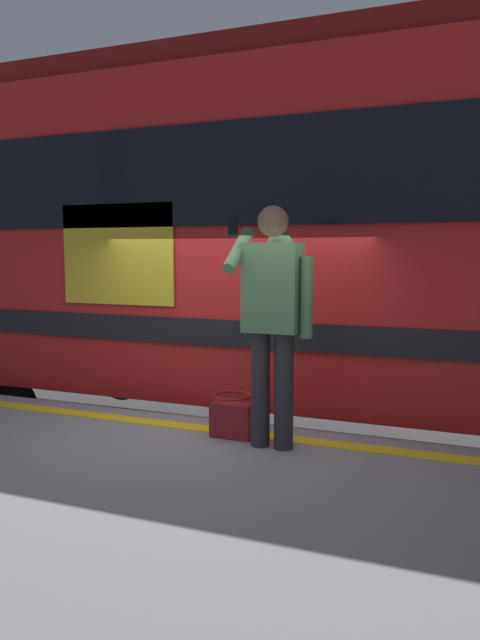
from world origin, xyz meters
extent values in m
plane|color=#3D3D3F|center=(0.00, 0.00, 0.00)|extent=(23.55, 23.55, 0.00)
cube|color=yellow|center=(0.00, 0.30, 0.96)|extent=(11.83, 0.16, 0.01)
cube|color=slate|center=(0.00, -1.13, 0.08)|extent=(15.69, 0.08, 0.16)
cube|color=slate|center=(0.00, -2.57, 0.08)|extent=(15.69, 0.08, 0.16)
cube|color=red|center=(-0.84, -1.85, 2.51)|extent=(11.60, 2.97, 3.12)
cube|color=maroon|center=(-0.84, -1.85, 4.19)|extent=(11.36, 2.74, 0.24)
cube|color=black|center=(-0.84, -0.35, 3.06)|extent=(11.02, 0.03, 0.90)
cube|color=black|center=(-0.84, -0.35, 1.65)|extent=(11.02, 0.03, 0.24)
cube|color=gold|center=(1.19, -0.34, 2.36)|extent=(1.21, 0.02, 0.96)
cylinder|color=black|center=(2.93, -0.66, 0.58)|extent=(0.84, 0.12, 0.84)
cylinder|color=black|center=(2.93, -3.04, 0.58)|extent=(0.84, 0.12, 0.84)
cylinder|color=#262628|center=(-0.77, 0.52, 1.38)|extent=(0.14, 0.14, 0.85)
cylinder|color=#262628|center=(-0.59, 0.52, 1.38)|extent=(0.14, 0.14, 0.85)
cube|color=#4C724C|center=(-0.68, 0.52, 2.13)|extent=(0.40, 0.24, 0.64)
sphere|color=#4C724C|center=(-0.68, 0.36, 2.42)|extent=(0.20, 0.20, 0.20)
sphere|color=#997051|center=(-0.68, 0.52, 2.59)|extent=(0.22, 0.22, 0.22)
cylinder|color=#4C724C|center=(-0.93, 0.52, 2.06)|extent=(0.09, 0.09, 0.57)
cylinder|color=#4C724C|center=(-0.45, 0.60, 2.39)|extent=(0.09, 0.42, 0.33)
cube|color=black|center=(-0.45, 0.70, 2.55)|extent=(0.07, 0.02, 0.15)
cube|color=maroon|center=(-0.32, 0.41, 1.09)|extent=(0.33, 0.15, 0.27)
torus|color=maroon|center=(-0.32, 0.41, 1.29)|extent=(0.30, 0.30, 0.02)
camera|label=1|loc=(-2.07, 4.59, 2.38)|focal=33.92mm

